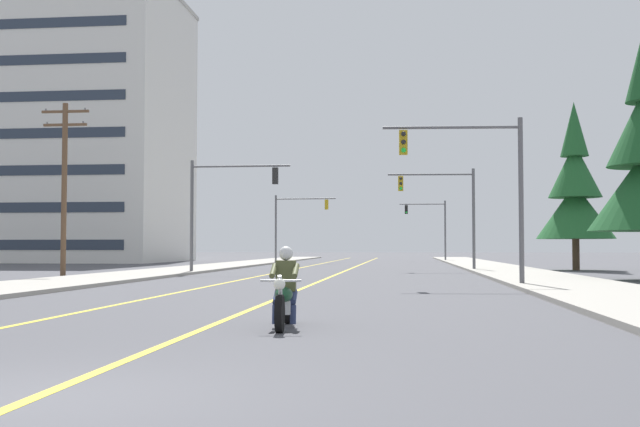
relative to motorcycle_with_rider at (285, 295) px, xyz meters
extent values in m
plane|color=#47474C|center=(-1.47, -6.75, -0.59)|extent=(400.00, 400.00, 0.00)
cube|color=yellow|center=(-1.39, 38.25, -0.58)|extent=(0.16, 100.00, 0.01)
cube|color=yellow|center=(-5.00, 38.25, -0.58)|extent=(0.16, 100.00, 0.01)
cube|color=#9E998E|center=(8.13, 33.25, -0.52)|extent=(4.40, 110.00, 0.14)
cube|color=#9E998E|center=(-11.06, 33.25, -0.52)|extent=(4.40, 110.00, 0.14)
cylinder|color=black|center=(0.05, -0.82, -0.27)|extent=(0.16, 0.65, 0.64)
cylinder|color=black|center=(-0.04, 0.72, -0.27)|extent=(0.16, 0.65, 0.64)
cylinder|color=silver|center=(0.04, -0.72, 0.05)|extent=(0.09, 0.33, 0.68)
sphere|color=white|center=(0.05, -0.87, 0.23)|extent=(0.20, 0.20, 0.20)
cylinder|color=silver|center=(0.04, -0.67, 0.28)|extent=(0.70, 0.08, 0.04)
ellipsoid|color=#143D23|center=(0.01, -0.17, 0.01)|extent=(0.35, 0.58, 0.28)
cube|color=silver|center=(0.00, -0.05, -0.22)|extent=(0.26, 0.45, 0.24)
cube|color=black|center=(-0.01, 0.27, -0.05)|extent=(0.31, 0.53, 0.12)
cube|color=#143D23|center=(-0.04, 0.67, 0.03)|extent=(0.22, 0.37, 0.08)
cylinder|color=silver|center=(-0.16, 0.34, -0.29)|extent=(0.11, 0.55, 0.08)
cube|color=#4C512D|center=(-0.01, 0.23, 0.33)|extent=(0.37, 0.26, 0.56)
sphere|color=silver|center=(-0.01, 0.21, 0.74)|extent=(0.26, 0.26, 0.26)
cylinder|color=navy|center=(0.14, 0.10, -0.05)|extent=(0.16, 0.45, 0.30)
cylinder|color=navy|center=(0.17, -0.08, -0.35)|extent=(0.12, 0.16, 0.35)
cylinder|color=#4C512D|center=(0.20, -0.02, 0.43)|extent=(0.13, 0.53, 0.27)
cylinder|color=navy|center=(-0.14, 0.08, -0.05)|extent=(0.16, 0.45, 0.30)
cylinder|color=navy|center=(-0.15, -0.10, -0.35)|extent=(0.12, 0.16, 0.35)
cylinder|color=#4C512D|center=(-0.20, -0.04, 0.43)|extent=(0.13, 0.53, 0.27)
cylinder|color=#56565B|center=(6.41, 14.81, 2.51)|extent=(0.18, 0.18, 6.20)
cylinder|color=#56565B|center=(3.90, 14.63, 5.26)|extent=(5.04, 0.46, 0.11)
cube|color=#B79319|center=(2.14, 14.51, 4.71)|extent=(0.32, 0.26, 0.90)
sphere|color=black|center=(2.15, 14.35, 5.01)|extent=(0.18, 0.18, 0.18)
sphere|color=black|center=(2.15, 14.35, 4.71)|extent=(0.18, 0.18, 0.18)
sphere|color=green|center=(2.15, 14.35, 4.41)|extent=(0.18, 0.18, 0.18)
cylinder|color=#56565B|center=(-9.40, 27.00, 2.51)|extent=(0.18, 0.18, 6.20)
cylinder|color=#56565B|center=(-6.67, 26.97, 5.26)|extent=(5.45, 0.17, 0.11)
cube|color=black|center=(-4.76, 26.95, 4.71)|extent=(0.30, 0.24, 0.90)
sphere|color=black|center=(-4.76, 27.11, 5.01)|extent=(0.18, 0.18, 0.18)
sphere|color=black|center=(-4.76, 27.11, 4.71)|extent=(0.18, 0.18, 0.18)
sphere|color=green|center=(-4.76, 27.11, 4.41)|extent=(0.18, 0.18, 0.18)
cylinder|color=#56565B|center=(6.35, 33.05, 2.51)|extent=(0.18, 0.18, 6.20)
cylinder|color=#56565B|center=(3.77, 32.88, 5.26)|extent=(5.16, 0.46, 0.11)
cube|color=#B79319|center=(1.97, 32.76, 4.71)|extent=(0.32, 0.26, 0.90)
sphere|color=black|center=(1.98, 32.60, 5.01)|extent=(0.18, 0.18, 0.18)
sphere|color=black|center=(1.98, 32.60, 4.71)|extent=(0.18, 0.18, 0.18)
sphere|color=green|center=(1.98, 32.60, 4.41)|extent=(0.18, 0.18, 0.18)
cylinder|color=#56565B|center=(-9.51, 55.21, 2.51)|extent=(0.18, 0.18, 6.20)
cylinder|color=#56565B|center=(-6.74, 55.06, 5.26)|extent=(5.54, 0.42, 0.11)
cube|color=#B79319|center=(-4.80, 54.95, 4.71)|extent=(0.31, 0.26, 0.90)
sphere|color=black|center=(-4.80, 55.11, 5.01)|extent=(0.18, 0.18, 0.18)
sphere|color=black|center=(-4.80, 55.11, 4.71)|extent=(0.18, 0.18, 0.18)
sphere|color=green|center=(-4.80, 55.11, 4.41)|extent=(0.18, 0.18, 0.18)
cylinder|color=#56565B|center=(6.37, 65.07, 2.51)|extent=(0.18, 0.18, 6.20)
cylinder|color=#56565B|center=(4.05, 64.93, 5.26)|extent=(4.65, 0.39, 0.11)
cube|color=black|center=(2.42, 64.83, 4.71)|extent=(0.31, 0.26, 0.90)
sphere|color=black|center=(2.43, 64.68, 5.01)|extent=(0.18, 0.18, 0.18)
sphere|color=black|center=(2.43, 64.68, 4.71)|extent=(0.18, 0.18, 0.18)
sphere|color=green|center=(2.43, 64.68, 4.41)|extent=(0.18, 0.18, 0.18)
cylinder|color=brown|center=(-14.21, 21.60, 3.63)|extent=(0.26, 0.26, 8.44)
cube|color=brown|center=(-14.21, 21.60, 7.45)|extent=(2.38, 0.12, 0.12)
cylinder|color=slate|center=(-15.21, 21.60, 7.55)|extent=(0.08, 0.08, 0.12)
cylinder|color=slate|center=(-13.22, 21.60, 7.55)|extent=(0.08, 0.08, 0.12)
cube|color=brown|center=(-14.21, 21.60, 6.80)|extent=(2.18, 0.12, 0.12)
cylinder|color=slate|center=(-15.13, 21.60, 6.90)|extent=(0.08, 0.08, 0.12)
cylinder|color=slate|center=(-13.30, 21.60, 6.90)|extent=(0.08, 0.08, 0.12)
cylinder|color=#4C3828|center=(12.77, 35.15, 0.39)|extent=(0.44, 0.44, 1.96)
cone|color=#1E5628|center=(12.77, 35.15, 3.09)|extent=(4.79, 4.79, 3.43)
cone|color=#1E5628|center=(12.77, 35.15, 5.67)|extent=(3.26, 3.26, 3.43)
cone|color=#1E5628|center=(12.77, 35.15, 8.24)|extent=(1.72, 1.72, 3.43)
cube|color=silver|center=(-31.08, 58.74, 12.59)|extent=(21.54, 16.95, 26.36)
cube|color=#283342|center=(-31.08, 50.24, 1.06)|extent=(18.09, 0.06, 0.90)
cube|color=#283342|center=(-31.08, 50.24, 4.36)|extent=(18.09, 0.06, 0.90)
cube|color=#283342|center=(-31.08, 50.24, 7.65)|extent=(18.09, 0.06, 0.90)
cube|color=#283342|center=(-31.08, 50.24, 10.95)|extent=(18.09, 0.06, 0.90)
cube|color=#283342|center=(-31.08, 50.24, 14.24)|extent=(18.09, 0.06, 0.90)
cube|color=#283342|center=(-31.08, 50.24, 17.53)|extent=(18.09, 0.06, 0.90)
cube|color=#283342|center=(-31.08, 50.24, 20.83)|extent=(18.09, 0.06, 0.90)
camera|label=1|loc=(2.13, -13.57, 0.86)|focal=42.73mm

